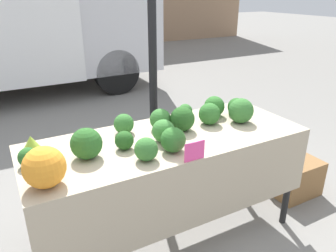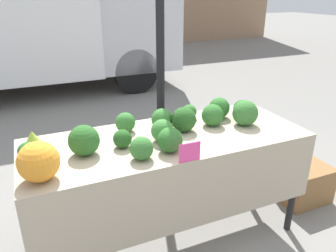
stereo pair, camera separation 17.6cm
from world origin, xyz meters
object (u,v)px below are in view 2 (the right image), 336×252
parked_truck (28,11)px  produce_crate (304,183)px  orange_cauliflower (38,162)px  price_sign (190,152)px

parked_truck → produce_crate: 5.21m
orange_cauliflower → produce_crate: bearing=4.7°
price_sign → produce_crate: (1.31, 0.30, -0.72)m
orange_cauliflower → produce_crate: 2.25m
parked_truck → orange_cauliflower: 4.88m
parked_truck → orange_cauliflower: (-0.18, -4.86, -0.45)m
orange_cauliflower → price_sign: orange_cauliflower is taller
parked_truck → produce_crate: size_ratio=10.90×
parked_truck → price_sign: (0.62, -4.99, -0.50)m
price_sign → produce_crate: bearing=13.1°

